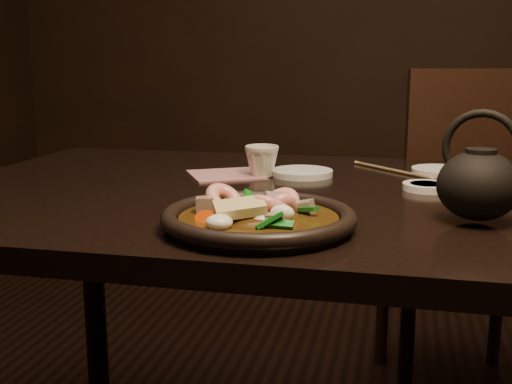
% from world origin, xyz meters
% --- Properties ---
extents(table, '(1.60, 0.90, 0.75)m').
position_xyz_m(table, '(0.00, 0.00, 0.67)').
color(table, black).
rests_on(table, floor).
extents(chair, '(0.54, 0.54, 0.97)m').
position_xyz_m(chair, '(0.30, 0.61, 0.53)').
color(chair, black).
rests_on(chair, floor).
extents(plate, '(0.29, 0.29, 0.03)m').
position_xyz_m(plate, '(-0.10, -0.28, 0.76)').
color(plate, black).
rests_on(plate, table).
extents(stirfry, '(0.19, 0.18, 0.07)m').
position_xyz_m(stirfry, '(-0.10, -0.28, 0.77)').
color(stirfry, '#38230A').
rests_on(stirfry, plate).
extents(soy_dish, '(0.09, 0.09, 0.01)m').
position_xyz_m(soy_dish, '(0.15, 0.06, 0.76)').
color(soy_dish, white).
rests_on(soy_dish, table).
extents(saucer_left, '(0.13, 0.13, 0.01)m').
position_xyz_m(saucer_left, '(-0.10, 0.16, 0.76)').
color(saucer_left, white).
rests_on(saucer_left, table).
extents(saucer_right, '(0.12, 0.12, 0.01)m').
position_xyz_m(saucer_right, '(0.19, 0.25, 0.76)').
color(saucer_right, white).
rests_on(saucer_right, table).
extents(tea_cup, '(0.09, 0.09, 0.07)m').
position_xyz_m(tea_cup, '(-0.19, 0.13, 0.79)').
color(tea_cup, beige).
rests_on(tea_cup, table).
extents(chopsticks, '(0.18, 0.18, 0.01)m').
position_xyz_m(chopsticks, '(0.08, 0.25, 0.75)').
color(chopsticks, tan).
rests_on(chopsticks, table).
extents(napkin, '(0.20, 0.20, 0.00)m').
position_xyz_m(napkin, '(-0.26, 0.12, 0.75)').
color(napkin, '#AF6B6E').
rests_on(napkin, table).
extents(teapot, '(0.15, 0.13, 0.17)m').
position_xyz_m(teapot, '(0.22, -0.17, 0.81)').
color(teapot, black).
rests_on(teapot, table).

